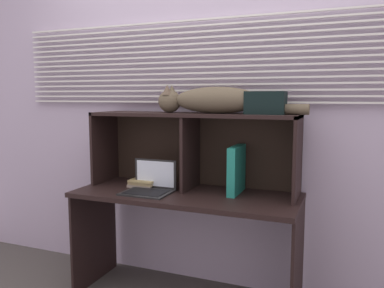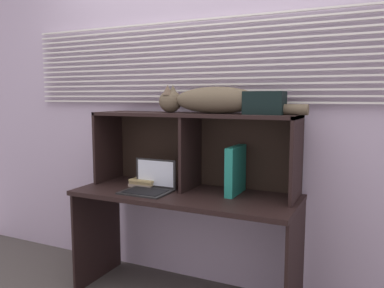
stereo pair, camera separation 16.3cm
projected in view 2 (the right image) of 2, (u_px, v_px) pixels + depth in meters
The scene contains 8 objects.
back_panel_with_blinds at pixel (205, 108), 2.74m from camera, with size 4.40×0.08×2.50m.
desk at pixel (185, 213), 2.53m from camera, with size 1.45×0.58×0.73m.
hutch_shelf_unit at pixel (194, 137), 2.60m from camera, with size 1.39×0.34×0.51m.
cat at pixel (211, 101), 2.48m from camera, with size 0.98×0.18×0.19m.
laptop at pixel (149, 185), 2.55m from camera, with size 0.30×0.25×0.20m.
binder_upright at pixel (236, 170), 2.46m from camera, with size 0.05×0.27×0.31m, color #1F8370.
book_stack at pixel (150, 180), 2.76m from camera, with size 0.19×0.27×0.05m.
storage_box at pixel (264, 103), 2.34m from camera, with size 0.24×0.14×0.14m, color black.
Camera 2 is at (1.09, -1.98, 1.34)m, focal length 36.37 mm.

